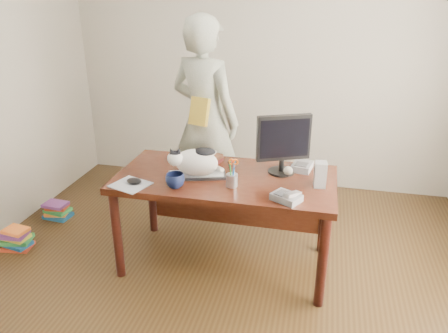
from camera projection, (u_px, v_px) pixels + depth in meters
room at (202, 121)px, 2.43m from camera, size 4.50×4.50×4.50m
desk at (228, 190)px, 3.33m from camera, size 1.60×0.80×0.75m
keyboard at (197, 175)px, 3.20m from camera, size 0.45×0.27×0.03m
cat at (195, 161)px, 3.15m from camera, size 0.41×0.29×0.23m
monitor at (283, 141)px, 3.16m from camera, size 0.38×0.26×0.45m
pen_cup at (232, 179)px, 3.03m from camera, size 0.09×0.09×0.21m
mousepad at (131, 185)px, 3.07m from camera, size 0.30×0.29×0.01m
mouse at (134, 181)px, 3.07m from camera, size 0.13×0.10×0.04m
coffee_mug at (175, 181)px, 3.01m from camera, size 0.16×0.16×0.10m
phone at (287, 197)px, 2.84m from camera, size 0.22×0.20×0.08m
speaker at (320, 174)px, 3.02m from camera, size 0.09×0.10×0.18m
baseball at (288, 171)px, 3.21m from camera, size 0.07×0.07×0.07m
book_stack at (208, 158)px, 3.46m from camera, size 0.24×0.20×0.08m
calculator at (302, 166)px, 3.32m from camera, size 0.17×0.20×0.06m
person at (205, 120)px, 3.93m from camera, size 0.78×0.64×1.85m
held_book at (199, 111)px, 3.73m from camera, size 0.20×0.16×0.24m
book_pile_a at (16, 239)px, 3.65m from camera, size 0.27×0.22×0.18m
book_pile_b at (57, 210)px, 4.14m from camera, size 0.26×0.20×0.15m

